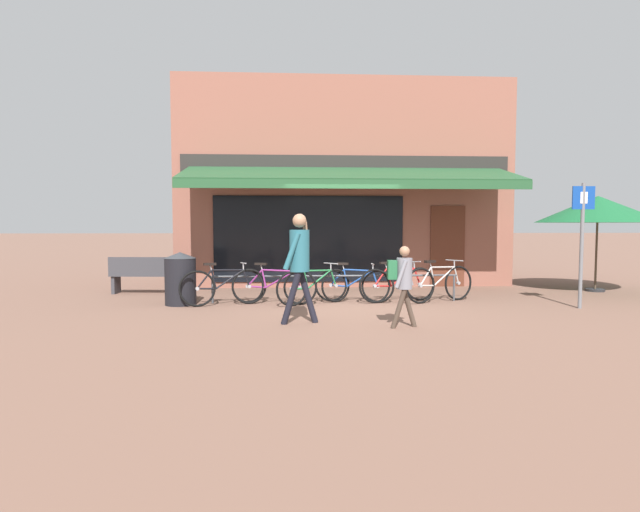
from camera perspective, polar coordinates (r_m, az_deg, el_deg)
The scene contains 15 objects.
ground_plane at distance 10.16m, azimuth 3.12°, elevation -5.57°, with size 160.00×160.00×0.00m, color brown.
shop_front at distance 14.36m, azimuth 2.40°, elevation 7.94°, with size 8.81×4.86×5.41m.
bike_rack_rail at distance 10.41m, azimuth 1.72°, elevation -2.60°, with size 5.17×0.04×0.57m.
bicycle_black at distance 10.19m, azimuth -10.98°, elevation -3.40°, with size 1.71×0.68×0.86m.
bicycle_purple at distance 10.24m, azimuth -5.35°, elevation -3.37°, with size 1.78×0.58×0.85m.
bicycle_green at distance 10.13m, azimuth -0.68°, elevation -3.43°, with size 1.56×0.87×0.84m.
bicycle_blue at distance 10.46m, azimuth 3.90°, elevation -3.27°, with size 1.65×0.57×0.84m.
bicycle_red at distance 10.59m, azimuth 8.83°, elevation -3.14°, with size 1.74×0.72×0.87m.
bicycle_silver at distance 10.74m, azimuth 13.51°, elevation -3.03°, with size 1.63×0.80×0.88m.
pedestrian_adult at distance 8.13m, azimuth -2.36°, elevation 0.09°, with size 0.63×0.49×1.81m.
pedestrian_child at distance 7.93m, azimuth 9.39°, elevation -2.30°, with size 0.50×0.37×1.30m.
litter_bin at distance 10.47m, azimuth -15.66°, elevation -2.47°, with size 0.63×0.63×1.07m.
parking_sign at distance 10.81m, azimuth 27.77°, elevation 2.44°, with size 0.44×0.07×2.41m.
cafe_parasol at distance 13.78m, azimuth 29.17°, elevation 4.67°, with size 2.84×2.84×2.31m.
park_bench at distance 12.32m, azimuth -19.37°, elevation -1.97°, with size 1.63×0.59×0.87m.
Camera 1 is at (-1.13, -9.96, 1.63)m, focal length 28.00 mm.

